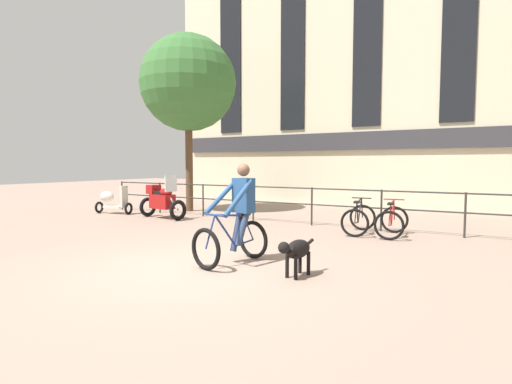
{
  "coord_description": "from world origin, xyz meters",
  "views": [
    {
      "loc": [
        4.15,
        -5.02,
        1.69
      ],
      "look_at": [
        -0.42,
        2.86,
        1.05
      ],
      "focal_mm": 28.0,
      "sensor_mm": 36.0,
      "label": 1
    }
  ],
  "objects_px": {
    "parked_bicycle_mid_left": "(392,221)",
    "parked_scooter": "(112,200)",
    "parked_bicycle_near_lamp": "(359,219)",
    "cyclist_with_bike": "(236,218)",
    "parked_motorcycle": "(162,200)",
    "dog": "(296,250)"
  },
  "relations": [
    {
      "from": "parked_bicycle_mid_left",
      "to": "parked_bicycle_near_lamp",
      "type": "bearing_deg",
      "value": -4.71
    },
    {
      "from": "cyclist_with_bike",
      "to": "parked_bicycle_near_lamp",
      "type": "distance_m",
      "value": 4.03
    },
    {
      "from": "parked_bicycle_near_lamp",
      "to": "parked_scooter",
      "type": "bearing_deg",
      "value": -3.25
    },
    {
      "from": "dog",
      "to": "parked_scooter",
      "type": "height_order",
      "value": "parked_scooter"
    },
    {
      "from": "parked_scooter",
      "to": "dog",
      "type": "bearing_deg",
      "value": -125.62
    },
    {
      "from": "cyclist_with_bike",
      "to": "parked_scooter",
      "type": "bearing_deg",
      "value": 166.94
    },
    {
      "from": "parked_bicycle_mid_left",
      "to": "parked_scooter",
      "type": "bearing_deg",
      "value": -2.57
    },
    {
      "from": "parked_motorcycle",
      "to": "parked_scooter",
      "type": "xyz_separation_m",
      "value": [
        -2.28,
        0.02,
        -0.1
      ]
    },
    {
      "from": "parked_scooter",
      "to": "parked_bicycle_mid_left",
      "type": "bearing_deg",
      "value": -99.31
    },
    {
      "from": "cyclist_with_bike",
      "to": "parked_motorcycle",
      "type": "height_order",
      "value": "cyclist_with_bike"
    },
    {
      "from": "parked_motorcycle",
      "to": "parked_bicycle_near_lamp",
      "type": "distance_m",
      "value": 6.07
    },
    {
      "from": "dog",
      "to": "parked_bicycle_mid_left",
      "type": "distance_m",
      "value": 4.22
    },
    {
      "from": "parked_bicycle_near_lamp",
      "to": "parked_scooter",
      "type": "relative_size",
      "value": 0.88
    },
    {
      "from": "cyclist_with_bike",
      "to": "parked_bicycle_near_lamp",
      "type": "height_order",
      "value": "cyclist_with_bike"
    },
    {
      "from": "parked_bicycle_mid_left",
      "to": "cyclist_with_bike",
      "type": "bearing_deg",
      "value": 60.41
    },
    {
      "from": "cyclist_with_bike",
      "to": "parked_scooter",
      "type": "relative_size",
      "value": 1.27
    },
    {
      "from": "parked_bicycle_near_lamp",
      "to": "parked_bicycle_mid_left",
      "type": "distance_m",
      "value": 0.77
    },
    {
      "from": "cyclist_with_bike",
      "to": "parked_bicycle_mid_left",
      "type": "distance_m",
      "value": 4.3
    },
    {
      "from": "parked_motorcycle",
      "to": "parked_bicycle_mid_left",
      "type": "relative_size",
      "value": 1.45
    },
    {
      "from": "cyclist_with_bike",
      "to": "dog",
      "type": "xyz_separation_m",
      "value": [
        1.25,
        -0.3,
        -0.36
      ]
    },
    {
      "from": "parked_motorcycle",
      "to": "parked_bicycle_mid_left",
      "type": "distance_m",
      "value": 6.84
    },
    {
      "from": "parked_motorcycle",
      "to": "parked_scooter",
      "type": "distance_m",
      "value": 2.28
    }
  ]
}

